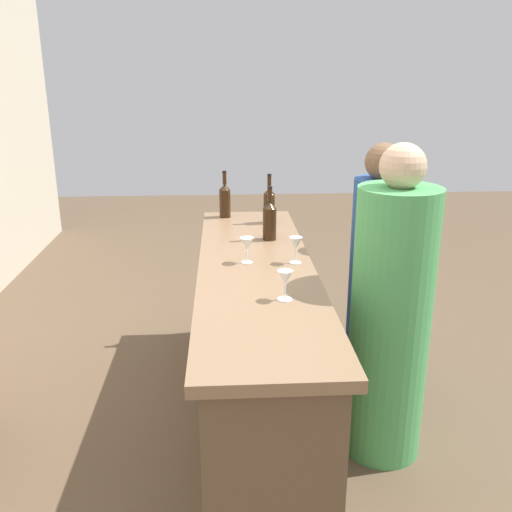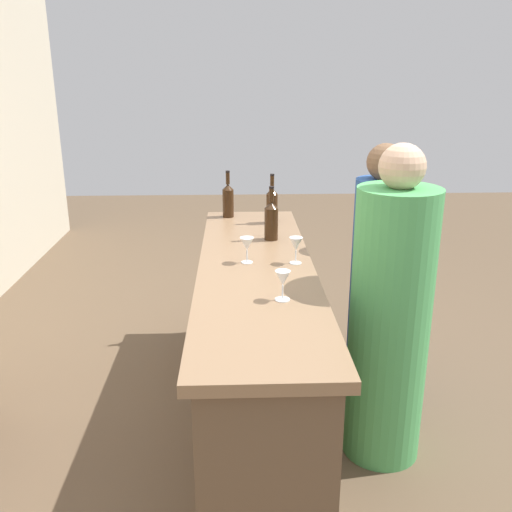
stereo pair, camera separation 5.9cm
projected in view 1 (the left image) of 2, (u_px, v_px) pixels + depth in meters
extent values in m
plane|color=brown|center=(256.00, 415.00, 3.18)|extent=(12.00, 12.00, 0.00)
cube|color=brown|center=(256.00, 348.00, 3.04)|extent=(2.24, 0.52, 0.86)
cube|color=#8C6B4C|center=(256.00, 270.00, 2.90)|extent=(2.32, 0.60, 0.05)
cylinder|color=#331E0F|center=(270.00, 224.00, 3.30)|extent=(0.08, 0.08, 0.19)
cone|color=#331E0F|center=(270.00, 205.00, 3.27)|extent=(0.08, 0.08, 0.04)
cylinder|color=#331E0F|center=(270.00, 195.00, 3.25)|extent=(0.03, 0.03, 0.08)
cylinder|color=black|center=(270.00, 187.00, 3.23)|extent=(0.03, 0.03, 0.01)
cylinder|color=#331E0F|center=(269.00, 208.00, 3.67)|extent=(0.07, 0.07, 0.19)
cone|color=#331E0F|center=(269.00, 191.00, 3.63)|extent=(0.07, 0.07, 0.04)
cylinder|color=#331E0F|center=(269.00, 182.00, 3.61)|extent=(0.03, 0.03, 0.08)
cylinder|color=black|center=(269.00, 175.00, 3.60)|extent=(0.03, 0.03, 0.01)
cylinder|color=#331E0F|center=(225.00, 203.00, 3.82)|extent=(0.08, 0.08, 0.19)
cone|color=#331E0F|center=(225.00, 187.00, 3.78)|extent=(0.08, 0.08, 0.04)
cylinder|color=#331E0F|center=(225.00, 179.00, 3.76)|extent=(0.03, 0.03, 0.08)
cylinder|color=black|center=(224.00, 172.00, 3.75)|extent=(0.03, 0.03, 0.01)
cylinder|color=white|center=(295.00, 263.00, 2.92)|extent=(0.06, 0.06, 0.00)
cylinder|color=white|center=(295.00, 256.00, 2.91)|extent=(0.01, 0.01, 0.07)
cone|color=white|center=(296.00, 244.00, 2.89)|extent=(0.07, 0.07, 0.07)
cylinder|color=white|center=(285.00, 299.00, 2.45)|extent=(0.07, 0.07, 0.00)
cylinder|color=white|center=(285.00, 292.00, 2.44)|extent=(0.01, 0.01, 0.07)
cone|color=white|center=(285.00, 278.00, 2.42)|extent=(0.07, 0.07, 0.07)
cylinder|color=white|center=(247.00, 262.00, 2.93)|extent=(0.06, 0.06, 0.00)
cylinder|color=white|center=(247.00, 256.00, 2.92)|extent=(0.01, 0.01, 0.07)
cone|color=white|center=(247.00, 244.00, 2.90)|extent=(0.07, 0.07, 0.07)
cylinder|color=#284C8C|center=(375.00, 289.00, 3.27)|extent=(0.36, 0.36, 1.30)
sphere|color=brown|center=(384.00, 162.00, 3.03)|extent=(0.21, 0.21, 0.21)
cylinder|color=#4CA559|center=(390.00, 327.00, 2.70)|extent=(0.48, 0.48, 1.37)
sphere|color=#D8AD8C|center=(403.00, 166.00, 2.45)|extent=(0.21, 0.21, 0.21)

